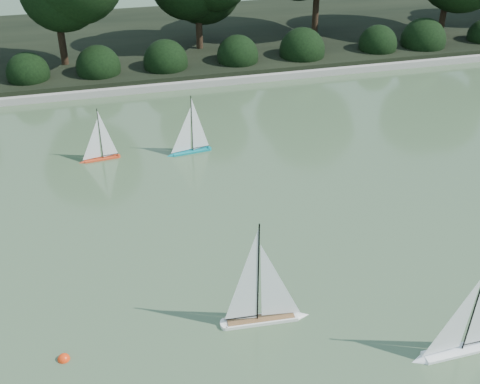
# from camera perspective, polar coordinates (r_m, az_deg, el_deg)

# --- Properties ---
(ground) EXTENTS (80.00, 80.00, 0.00)m
(ground) POSITION_cam_1_polar(r_m,az_deg,el_deg) (9.01, 4.58, -10.19)
(ground) COLOR #384E2F
(ground) RESTS_ON ground
(pond_coping) EXTENTS (40.00, 0.35, 0.18)m
(pond_coping) POSITION_cam_1_polar(r_m,az_deg,el_deg) (16.61, -5.57, 10.13)
(pond_coping) COLOR gray
(pond_coping) RESTS_ON ground
(far_bank) EXTENTS (40.00, 8.00, 0.30)m
(far_bank) POSITION_cam_1_polar(r_m,az_deg,el_deg) (20.36, -7.59, 14.06)
(far_bank) COLOR black
(far_bank) RESTS_ON ground
(shrub_hedge) EXTENTS (29.10, 1.10, 1.10)m
(shrub_hedge) POSITION_cam_1_polar(r_m,az_deg,el_deg) (17.33, -6.16, 12.24)
(shrub_hedge) COLOR black
(shrub_hedge) RESTS_ON ground
(sailboat_white_a) EXTENTS (1.27, 0.23, 1.73)m
(sailboat_white_a) POSITION_cam_1_polar(r_m,az_deg,el_deg) (8.49, 19.77, -12.90)
(sailboat_white_a) COLOR white
(sailboat_white_a) RESTS_ON ground
(sailboat_white_b) EXTENTS (1.29, 0.29, 1.76)m
(sailboat_white_b) POSITION_cam_1_polar(r_m,az_deg,el_deg) (8.49, 2.65, -10.69)
(sailboat_white_b) COLOR white
(sailboat_white_b) RESTS_ON ground
(sailboat_orange) EXTENTS (0.89, 0.23, 1.21)m
(sailboat_orange) POSITION_cam_1_polar(r_m,az_deg,el_deg) (12.95, -13.36, 3.72)
(sailboat_orange) COLOR red
(sailboat_orange) RESTS_ON ground
(sailboat_teal) EXTENTS (1.02, 0.27, 1.38)m
(sailboat_teal) POSITION_cam_1_polar(r_m,az_deg,el_deg) (12.93, -5.01, 4.57)
(sailboat_teal) COLOR #0C8289
(sailboat_teal) RESTS_ON ground
(race_buoy) EXTENTS (0.16, 0.16, 0.16)m
(race_buoy) POSITION_cam_1_polar(r_m,az_deg,el_deg) (8.46, -16.36, -14.98)
(race_buoy) COLOR #FF380D
(race_buoy) RESTS_ON ground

